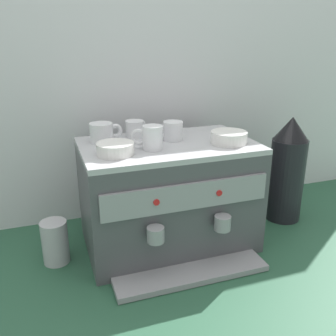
# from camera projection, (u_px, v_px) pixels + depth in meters

# --- Properties ---
(ground_plane) EXTENTS (4.00, 4.00, 0.00)m
(ground_plane) POSITION_uv_depth(u_px,v_px,m) (168.00, 241.00, 1.46)
(ground_plane) COLOR #28563D
(tiled_backsplash_wall) EXTENTS (2.80, 0.03, 1.18)m
(tiled_backsplash_wall) POSITION_uv_depth(u_px,v_px,m) (143.00, 78.00, 1.55)
(tiled_backsplash_wall) COLOR silver
(tiled_backsplash_wall) RESTS_ON ground_plane
(espresso_machine) EXTENTS (0.62, 0.49, 0.40)m
(espresso_machine) POSITION_uv_depth(u_px,v_px,m) (168.00, 195.00, 1.39)
(espresso_machine) COLOR #4C4C51
(espresso_machine) RESTS_ON ground_plane
(ceramic_cup_0) EXTENTS (0.12, 0.08, 0.07)m
(ceramic_cup_0) POSITION_uv_depth(u_px,v_px,m) (102.00, 132.00, 1.33)
(ceramic_cup_0) COLOR white
(ceramic_cup_0) RESTS_ON espresso_machine
(ceramic_cup_1) EXTENTS (0.11, 0.07, 0.07)m
(ceramic_cup_1) POSITION_uv_depth(u_px,v_px,m) (172.00, 131.00, 1.35)
(ceramic_cup_1) COLOR white
(ceramic_cup_1) RESTS_ON espresso_machine
(ceramic_cup_2) EXTENTS (0.10, 0.07, 0.08)m
(ceramic_cup_2) POSITION_uv_depth(u_px,v_px,m) (151.00, 138.00, 1.24)
(ceramic_cup_2) COLOR white
(ceramic_cup_2) RESTS_ON espresso_machine
(ceramic_cup_3) EXTENTS (0.09, 0.08, 0.06)m
(ceramic_cup_3) POSITION_uv_depth(u_px,v_px,m) (135.00, 129.00, 1.40)
(ceramic_cup_3) COLOR white
(ceramic_cup_3) RESTS_ON espresso_machine
(ceramic_bowl_0) EXTENTS (0.13, 0.13, 0.04)m
(ceramic_bowl_0) POSITION_uv_depth(u_px,v_px,m) (229.00, 138.00, 1.32)
(ceramic_bowl_0) COLOR white
(ceramic_bowl_0) RESTS_ON espresso_machine
(ceramic_bowl_1) EXTENTS (0.12, 0.12, 0.04)m
(ceramic_bowl_1) POSITION_uv_depth(u_px,v_px,m) (115.00, 149.00, 1.20)
(ceramic_bowl_1) COLOR white
(ceramic_bowl_1) RESTS_ON espresso_machine
(coffee_grinder) EXTENTS (0.15, 0.15, 0.45)m
(coffee_grinder) POSITION_uv_depth(u_px,v_px,m) (287.00, 170.00, 1.57)
(coffee_grinder) COLOR black
(coffee_grinder) RESTS_ON ground_plane
(milk_pitcher) EXTENTS (0.09, 0.09, 0.16)m
(milk_pitcher) POSITION_uv_depth(u_px,v_px,m) (55.00, 242.00, 1.31)
(milk_pitcher) COLOR #B7B7BC
(milk_pitcher) RESTS_ON ground_plane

